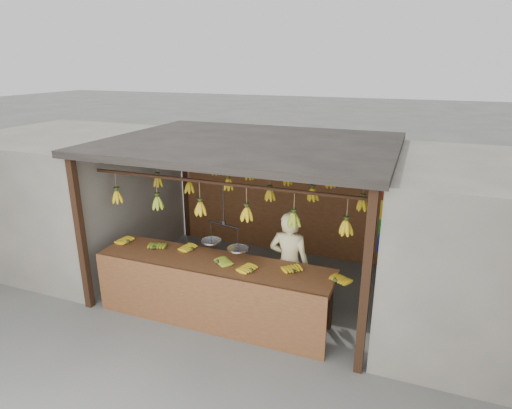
% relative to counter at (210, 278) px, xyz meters
% --- Properties ---
extents(ground, '(80.00, 80.00, 0.00)m').
position_rel_counter_xyz_m(ground, '(0.09, 1.23, -0.70)').
color(ground, '#5B5B57').
extents(stall, '(4.30, 3.30, 2.40)m').
position_rel_counter_xyz_m(stall, '(0.09, 1.55, 1.27)').
color(stall, black).
rests_on(stall, ground).
extents(neighbor_left, '(3.00, 3.00, 2.30)m').
position_rel_counter_xyz_m(neighbor_left, '(-3.51, 1.23, 0.45)').
color(neighbor_left, slate).
rests_on(neighbor_left, ground).
extents(neighbor_right, '(3.00, 3.00, 2.30)m').
position_rel_counter_xyz_m(neighbor_right, '(3.69, 1.23, 0.45)').
color(neighbor_right, slate).
rests_on(neighbor_right, ground).
extents(counter, '(3.52, 0.77, 0.96)m').
position_rel_counter_xyz_m(counter, '(0.00, 0.00, 0.00)').
color(counter, brown).
rests_on(counter, ground).
extents(hanging_bananas, '(3.59, 2.25, 0.38)m').
position_rel_counter_xyz_m(hanging_bananas, '(0.09, 1.23, 0.92)').
color(hanging_bananas, gold).
rests_on(hanging_bananas, ground).
extents(balance_scale, '(0.73, 0.38, 0.89)m').
position_rel_counter_xyz_m(balance_scale, '(0.12, 0.23, 0.47)').
color(balance_scale, black).
rests_on(balance_scale, ground).
extents(vendor, '(0.58, 0.38, 1.58)m').
position_rel_counter_xyz_m(vendor, '(0.94, 0.63, 0.09)').
color(vendor, beige).
rests_on(vendor, ground).
extents(bag_bundles, '(0.08, 0.26, 1.30)m').
position_rel_counter_xyz_m(bag_bundles, '(2.03, 2.58, 0.29)').
color(bag_bundles, red).
rests_on(bag_bundles, ground).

